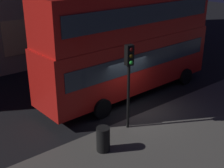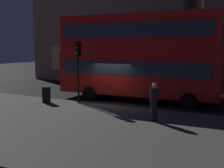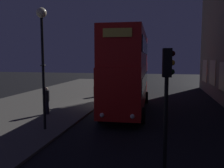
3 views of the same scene
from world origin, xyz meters
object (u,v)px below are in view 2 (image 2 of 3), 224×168
object	(u,v)px
traffic_light_near_kerb	(78,59)
pedestrian	(154,102)
double_decker_bus	(138,54)
litter_bin	(46,95)

from	to	relation	value
traffic_light_near_kerb	pedestrian	world-z (taller)	traffic_light_near_kerb
double_decker_bus	litter_bin	distance (m)	6.38
traffic_light_near_kerb	double_decker_bus	bearing A→B (deg)	57.36
traffic_light_near_kerb	pedestrian	xyz separation A→B (m)	(5.58, -2.00, -1.79)
litter_bin	traffic_light_near_kerb	bearing A→B (deg)	20.37
double_decker_bus	traffic_light_near_kerb	bearing A→B (deg)	-133.80
double_decker_bus	traffic_light_near_kerb	distance (m)	4.00
litter_bin	double_decker_bus	bearing A→B (deg)	38.93
traffic_light_near_kerb	litter_bin	distance (m)	3.01
pedestrian	litter_bin	size ratio (longest dim) A/B	1.80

